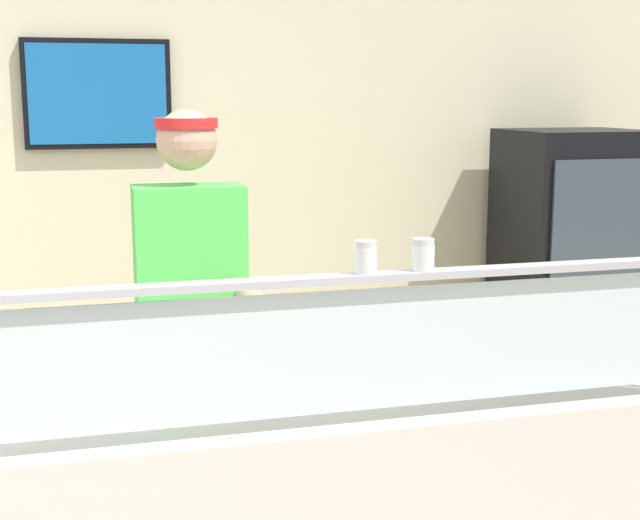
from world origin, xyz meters
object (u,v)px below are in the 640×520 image
(parmesan_shaker, at_px, (366,259))
(pepper_flake_shaker, at_px, (423,257))
(pizza_server, at_px, (261,374))
(worker_figure, at_px, (193,325))
(drink_fridge, at_px, (568,283))
(pizza_tray, at_px, (252,379))

(parmesan_shaker, distance_m, pepper_flake_shaker, 0.16)
(pizza_server, relative_size, worker_figure, 0.16)
(worker_figure, relative_size, drink_fridge, 1.08)
(pepper_flake_shaker, xyz_separation_m, worker_figure, (-0.49, 0.94, -0.39))
(pizza_tray, xyz_separation_m, parmesan_shaker, (0.23, -0.39, 0.43))
(worker_figure, bearing_deg, parmesan_shaker, -70.42)
(pepper_flake_shaker, distance_m, worker_figure, 1.13)
(pepper_flake_shaker, height_order, worker_figure, worker_figure)
(parmesan_shaker, bearing_deg, pizza_server, 118.61)
(pepper_flake_shaker, height_order, drink_fridge, drink_fridge)
(parmesan_shaker, distance_m, drink_fridge, 2.78)
(parmesan_shaker, height_order, pepper_flake_shaker, parmesan_shaker)
(parmesan_shaker, relative_size, worker_figure, 0.05)
(pizza_server, bearing_deg, pepper_flake_shaker, -36.29)
(drink_fridge, bearing_deg, pepper_flake_shaker, -129.02)
(drink_fridge, bearing_deg, pizza_server, -140.40)
(pepper_flake_shaker, xyz_separation_m, drink_fridge, (1.65, 2.03, -0.58))
(worker_figure, bearing_deg, pepper_flake_shaker, -62.43)
(pizza_server, xyz_separation_m, parmesan_shaker, (0.20, -0.37, 0.40))
(pizza_tray, xyz_separation_m, worker_figure, (-0.11, 0.55, 0.04))
(pizza_tray, distance_m, pepper_flake_shaker, 0.69)
(pizza_server, height_order, parmesan_shaker, parmesan_shaker)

